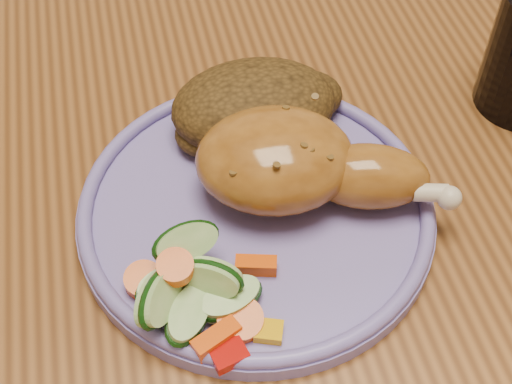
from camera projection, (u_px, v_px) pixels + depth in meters
dining_table at (293, 190)px, 0.61m from camera, size 0.90×1.40×0.75m
plate at (256, 212)px, 0.48m from camera, size 0.24×0.24×0.01m
plate_rim at (256, 202)px, 0.47m from camera, size 0.24×0.24×0.01m
chicken_leg at (298, 163)px, 0.46m from camera, size 0.17×0.11×0.06m
rice_pilaf at (257, 107)px, 0.51m from camera, size 0.13×0.09×0.05m
vegetable_pile at (194, 289)px, 0.42m from camera, size 0.10×0.10×0.05m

